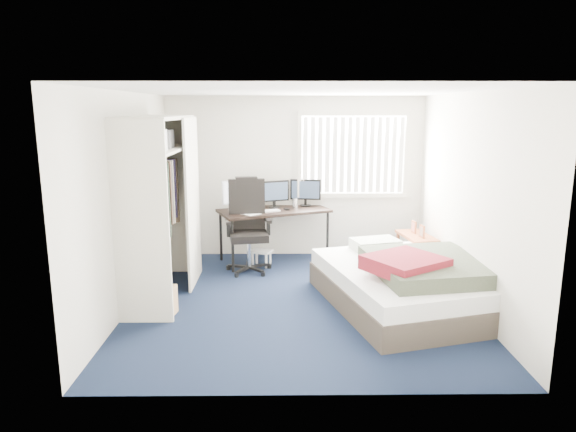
# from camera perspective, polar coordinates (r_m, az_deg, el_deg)

# --- Properties ---
(ground) EXTENTS (4.20, 4.20, 0.00)m
(ground) POSITION_cam_1_polar(r_m,az_deg,el_deg) (6.35, 1.20, -9.44)
(ground) COLOR black
(ground) RESTS_ON ground
(room_shell) EXTENTS (4.20, 4.20, 4.20)m
(room_shell) POSITION_cam_1_polar(r_m,az_deg,el_deg) (5.97, 1.26, 4.18)
(room_shell) COLOR silver
(room_shell) RESTS_ON ground
(window_assembly) EXTENTS (1.72, 0.09, 1.32)m
(window_assembly) POSITION_cam_1_polar(r_m,az_deg,el_deg) (8.06, 7.23, 6.73)
(window_assembly) COLOR white
(window_assembly) RESTS_ON ground
(closet) EXTENTS (0.64, 1.84, 2.22)m
(closet) POSITION_cam_1_polar(r_m,az_deg,el_deg) (6.43, -13.91, 2.96)
(closet) COLOR beige
(closet) RESTS_ON ground
(desk) EXTENTS (1.80, 1.31, 1.26)m
(desk) POSITION_cam_1_polar(r_m,az_deg,el_deg) (7.81, -1.61, 0.91)
(desk) COLOR black
(desk) RESTS_ON ground
(office_chair) EXTENTS (0.72, 0.72, 1.34)m
(office_chair) POSITION_cam_1_polar(r_m,az_deg,el_deg) (7.44, -4.46, -2.12)
(office_chair) COLOR black
(office_chair) RESTS_ON ground
(footstool) EXTENTS (0.36, 0.33, 0.24)m
(footstool) POSITION_cam_1_polar(r_m,az_deg,el_deg) (7.67, -2.98, -4.20)
(footstool) COLOR white
(footstool) RESTS_ON ground
(nightstand) EXTENTS (0.49, 0.80, 0.69)m
(nightstand) POSITION_cam_1_polar(r_m,az_deg,el_deg) (7.67, 14.10, -2.51)
(nightstand) COLOR brown
(nightstand) RESTS_ON ground
(bed) EXTENTS (2.16, 2.55, 0.72)m
(bed) POSITION_cam_1_polar(r_m,az_deg,el_deg) (6.26, 13.08, -7.17)
(bed) COLOR #3F362E
(bed) RESTS_ON ground
(pine_box) EXTENTS (0.48, 0.39, 0.33)m
(pine_box) POSITION_cam_1_polar(r_m,az_deg,el_deg) (6.07, -14.63, -9.21)
(pine_box) COLOR tan
(pine_box) RESTS_ON ground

